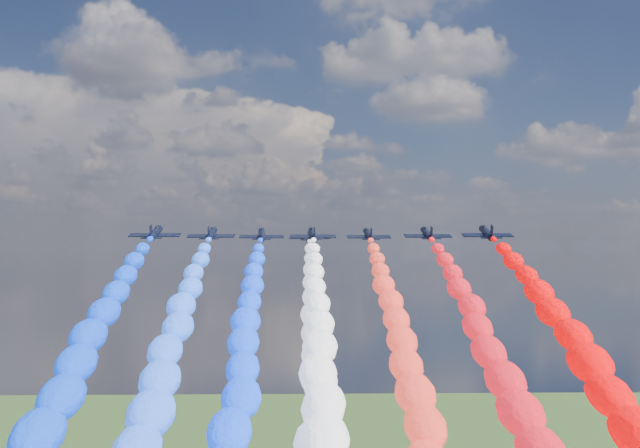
{
  "coord_description": "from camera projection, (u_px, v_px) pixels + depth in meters",
  "views": [
    {
      "loc": [
        -4.33,
        -155.15,
        103.03
      ],
      "look_at": [
        0.0,
        4.0,
        107.81
      ],
      "focal_mm": 44.09,
      "sensor_mm": 36.0,
      "label": 1
    }
  ],
  "objects": [
    {
      "name": "jet_6",
      "position": [
        427.0,
        234.0,
        160.2
      ],
      "size": [
        9.75,
        13.24,
        5.63
      ],
      "primitive_type": null,
      "rotation": [
        0.23,
        0.0,
        0.02
      ],
      "color": "black"
    },
    {
      "name": "jet_2",
      "position": [
        262.0,
        235.0,
        169.78
      ],
      "size": [
        10.1,
        13.49,
        5.63
      ],
      "primitive_type": null,
      "rotation": [
        0.23,
        0.0,
        0.04
      ],
      "color": "black"
    },
    {
      "name": "trail_3",
      "position": [
        319.0,
        350.0,
        115.44
      ],
      "size": [
        6.41,
        94.75,
        39.55
      ],
      "primitive_type": null,
      "color": "white"
    },
    {
      "name": "trail_6",
      "position": [
        486.0,
        354.0,
        110.26
      ],
      "size": [
        6.41,
        94.75,
        39.55
      ],
      "primitive_type": null,
      "color": "red"
    },
    {
      "name": "jet_1",
      "position": [
        212.0,
        234.0,
        160.57
      ],
      "size": [
        9.71,
        13.22,
        5.63
      ],
      "primitive_type": null,
      "rotation": [
        0.23,
        0.0,
        -0.01
      ],
      "color": "black"
    },
    {
      "name": "trail_5",
      "position": [
        397.0,
        344.0,
        122.24
      ],
      "size": [
        6.41,
        94.75,
        39.55
      ],
      "primitive_type": null,
      "color": "red"
    },
    {
      "name": "trail_2",
      "position": [
        246.0,
        346.0,
        119.85
      ],
      "size": [
        6.41,
        94.75,
        39.55
      ],
      "primitive_type": null,
      "color": "#0E3DFF"
    },
    {
      "name": "trail_1",
      "position": [
        172.0,
        354.0,
        110.64
      ],
      "size": [
        6.41,
        94.75,
        39.55
      ],
      "primitive_type": null,
      "color": "blue"
    },
    {
      "name": "trail_4",
      "position": [
        314.0,
        336.0,
        132.58
      ],
      "size": [
        6.41,
        94.75,
        39.55
      ],
      "primitive_type": null,
      "color": "white"
    },
    {
      "name": "jet_5",
      "position": [
        368.0,
        235.0,
        172.18
      ],
      "size": [
        10.06,
        13.46,
        5.63
      ],
      "primitive_type": null,
      "rotation": [
        0.23,
        0.0,
        0.04
      ],
      "color": "black"
    },
    {
      "name": "trail_0",
      "position": [
        83.0,
        367.0,
        99.0
      ],
      "size": [
        6.41,
        94.75,
        39.55
      ],
      "primitive_type": null,
      "color": "#0A39E2"
    },
    {
      "name": "jet_7",
      "position": [
        487.0,
        233.0,
        150.18
      ],
      "size": [
        9.98,
        13.41,
        5.63
      ],
      "primitive_type": null,
      "rotation": [
        0.23,
        0.0,
        -0.03
      ],
      "color": "black"
    },
    {
      "name": "jet_0",
      "position": [
        155.0,
        233.0,
        148.93
      ],
      "size": [
        9.53,
        13.08,
        5.63
      ],
      "primitive_type": null,
      "rotation": [
        0.23,
        0.0,
        -0.0
      ],
      "color": "black"
    },
    {
      "name": "trail_7",
      "position": [
        580.0,
        365.0,
        100.25
      ],
      "size": [
        6.41,
        94.75,
        39.55
      ],
      "primitive_type": null,
      "color": "#F40204"
    },
    {
      "name": "jet_4",
      "position": [
        310.0,
        236.0,
        182.52
      ],
      "size": [
        10.34,
        13.66,
        5.63
      ],
      "primitive_type": null,
      "rotation": [
        0.23,
        0.0,
        -0.06
      ],
      "color": "black"
    },
    {
      "name": "jet_3",
      "position": [
        313.0,
        234.0,
        165.37
      ],
      "size": [
        10.15,
        13.53,
        5.63
      ],
      "primitive_type": null,
      "rotation": [
        0.23,
        0.0,
        0.05
      ],
      "color": "black"
    }
  ]
}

